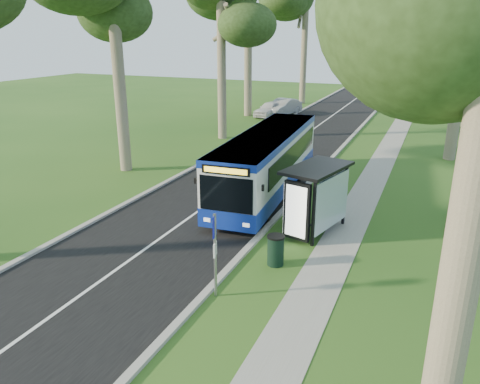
% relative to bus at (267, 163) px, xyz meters
% --- Properties ---
extents(ground, '(120.00, 120.00, 0.00)m').
position_rel_bus_xyz_m(ground, '(1.55, -7.29, -1.57)').
color(ground, '#275019').
rests_on(ground, ground).
extents(road, '(7.00, 100.00, 0.02)m').
position_rel_bus_xyz_m(road, '(-1.95, 2.71, -1.56)').
color(road, black).
rests_on(road, ground).
extents(kerb_east, '(0.25, 100.00, 0.12)m').
position_rel_bus_xyz_m(kerb_east, '(1.55, 2.71, -1.51)').
color(kerb_east, '#9E9B93').
rests_on(kerb_east, ground).
extents(kerb_west, '(0.25, 100.00, 0.12)m').
position_rel_bus_xyz_m(kerb_west, '(-5.45, 2.71, -1.51)').
color(kerb_west, '#9E9B93').
rests_on(kerb_west, ground).
extents(centre_line, '(0.12, 100.00, 0.00)m').
position_rel_bus_xyz_m(centre_line, '(-1.95, 2.71, -1.55)').
color(centre_line, white).
rests_on(centre_line, road).
extents(footpath, '(1.50, 100.00, 0.02)m').
position_rel_bus_xyz_m(footpath, '(4.55, 2.71, -1.56)').
color(footpath, gray).
rests_on(footpath, ground).
extents(bus, '(3.19, 11.60, 3.04)m').
position_rel_bus_xyz_m(bus, '(0.00, 0.00, 0.00)').
color(bus, white).
rests_on(bus, ground).
extents(bus_stop_sign, '(0.14, 0.37, 2.68)m').
position_rel_bus_xyz_m(bus_stop_sign, '(1.85, -9.63, 0.09)').
color(bus_stop_sign, gray).
rests_on(bus_stop_sign, ground).
extents(bus_shelter, '(2.41, 3.46, 2.69)m').
position_rel_bus_xyz_m(bus_shelter, '(3.49, -4.05, 0.33)').
color(bus_shelter, black).
rests_on(bus_shelter, ground).
extents(litter_bin, '(0.62, 0.62, 1.08)m').
position_rel_bus_xyz_m(litter_bin, '(2.86, -7.00, -1.03)').
color(litter_bin, black).
rests_on(litter_bin, ground).
extents(car_white, '(2.42, 4.40, 1.42)m').
position_rel_bus_xyz_m(car_white, '(-7.30, 21.06, -0.86)').
color(car_white, silver).
rests_on(car_white, ground).
extents(car_silver, '(2.67, 4.94, 1.55)m').
position_rel_bus_xyz_m(car_silver, '(-6.42, 22.23, -0.80)').
color(car_silver, '#A0A3A7').
rests_on(car_silver, ground).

